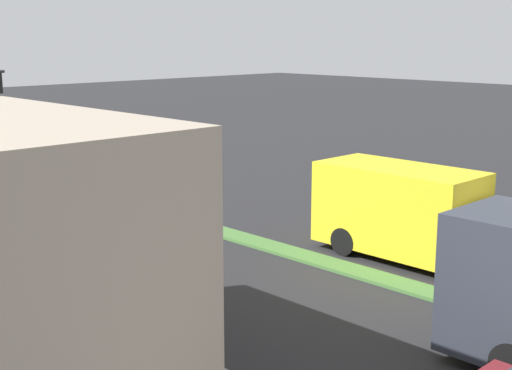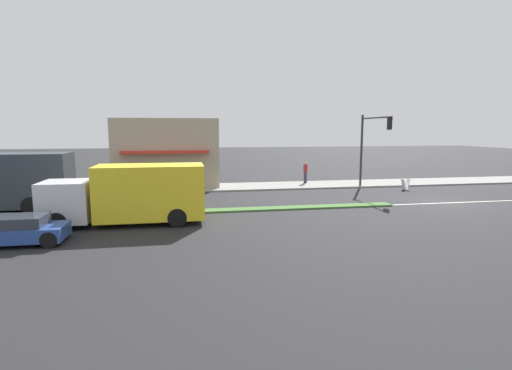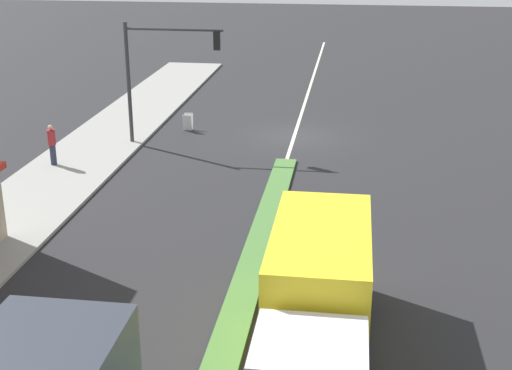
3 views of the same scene
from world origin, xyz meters
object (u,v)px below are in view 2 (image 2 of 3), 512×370
Objects in this scene: traffic_signal_main at (370,138)px; warning_aframe_sign at (405,184)px; delivery_truck at (132,194)px; sedan_maroon at (18,193)px; pedestrian at (305,172)px; coupe_blue at (11,231)px.

traffic_signal_main reaches higher than warning_aframe_sign.
delivery_truck is 1.76× the size of sedan_maroon.
warning_aframe_sign is at bearing -68.19° from delivery_truck.
sedan_maroon is at bearing 92.66° from traffic_signal_main.
delivery_truck is at bearing 111.81° from warning_aframe_sign.
pedestrian reaches higher than sedan_maroon.
delivery_truck is at bearing -57.34° from coupe_blue.
coupe_blue is (-11.12, 20.80, -3.33)m from traffic_signal_main.
pedestrian is at bearing 56.27° from warning_aframe_sign.
traffic_signal_main is at bearing -87.34° from sedan_maroon.
warning_aframe_sign is at bearing -66.01° from coupe_blue.
delivery_truck is (-12.03, 12.56, 0.42)m from pedestrian.
traffic_signal_main is 3.17× the size of pedestrian.
delivery_truck is at bearing 116.86° from traffic_signal_main.
sedan_maroon is 10.55m from coupe_blue.
traffic_signal_main is 0.75× the size of delivery_truck.
sedan_maroon is 1.01× the size of coupe_blue.
traffic_signal_main reaches higher than pedestrian.
pedestrian is 7.91m from warning_aframe_sign.
pedestrian reaches higher than warning_aframe_sign.
coupe_blue is at bearing 131.22° from pedestrian.
pedestrian is 22.51m from coupe_blue.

